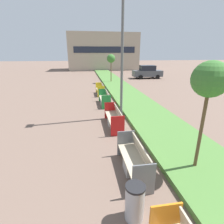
{
  "coord_description": "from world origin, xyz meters",
  "views": [
    {
      "loc": [
        -0.48,
        1.97,
        3.55
      ],
      "look_at": [
        0.9,
        10.58,
        0.6
      ],
      "focal_mm": 28.0,
      "sensor_mm": 36.0,
      "label": 1
    }
  ],
  "objects_px": {
    "bench_green_frame": "(105,100)",
    "sapling_tree_near": "(210,81)",
    "parked_car_distant": "(147,72)",
    "bench_yellow_frame": "(100,91)",
    "street_lamp_post": "(123,33)",
    "sapling_tree_far": "(111,59)",
    "bench_red_frame": "(114,119)",
    "litter_bin": "(135,202)",
    "bench_grey_frame": "(134,161)"
  },
  "relations": [
    {
      "from": "bench_green_frame",
      "to": "sapling_tree_near",
      "type": "xyz_separation_m",
      "value": [
        1.92,
        -7.88,
        2.48
      ]
    },
    {
      "from": "sapling_tree_near",
      "to": "parked_car_distant",
      "type": "distance_m",
      "value": 21.55
    },
    {
      "from": "bench_yellow_frame",
      "to": "street_lamp_post",
      "type": "distance_m",
      "value": 7.33
    },
    {
      "from": "bench_yellow_frame",
      "to": "sapling_tree_far",
      "type": "height_order",
      "value": "sapling_tree_far"
    },
    {
      "from": "bench_yellow_frame",
      "to": "street_lamp_post",
      "type": "height_order",
      "value": "street_lamp_post"
    },
    {
      "from": "bench_red_frame",
      "to": "sapling_tree_far",
      "type": "height_order",
      "value": "sapling_tree_far"
    },
    {
      "from": "street_lamp_post",
      "to": "parked_car_distant",
      "type": "xyz_separation_m",
      "value": [
        7.17,
        15.53,
        -3.58
      ]
    },
    {
      "from": "sapling_tree_near",
      "to": "litter_bin",
      "type": "bearing_deg",
      "value": -150.43
    },
    {
      "from": "bench_red_frame",
      "to": "bench_yellow_frame",
      "type": "bearing_deg",
      "value": 90.04
    },
    {
      "from": "litter_bin",
      "to": "parked_car_distant",
      "type": "bearing_deg",
      "value": 69.48
    },
    {
      "from": "litter_bin",
      "to": "street_lamp_post",
      "type": "height_order",
      "value": "street_lamp_post"
    },
    {
      "from": "litter_bin",
      "to": "sapling_tree_near",
      "type": "xyz_separation_m",
      "value": [
        2.38,
        1.35,
        2.4
      ]
    },
    {
      "from": "bench_green_frame",
      "to": "street_lamp_post",
      "type": "bearing_deg",
      "value": -77.57
    },
    {
      "from": "bench_yellow_frame",
      "to": "sapling_tree_far",
      "type": "xyz_separation_m",
      "value": [
        1.93,
        6.26,
        2.52
      ]
    },
    {
      "from": "bench_yellow_frame",
      "to": "bench_grey_frame",
      "type": "bearing_deg",
      "value": -90.0
    },
    {
      "from": "street_lamp_post",
      "to": "parked_car_distant",
      "type": "height_order",
      "value": "street_lamp_post"
    },
    {
      "from": "bench_red_frame",
      "to": "street_lamp_post",
      "type": "relative_size",
      "value": 0.28
    },
    {
      "from": "bench_green_frame",
      "to": "parked_car_distant",
      "type": "distance_m",
      "value": 14.96
    },
    {
      "from": "parked_car_distant",
      "to": "sapling_tree_near",
      "type": "bearing_deg",
      "value": -103.06
    },
    {
      "from": "bench_grey_frame",
      "to": "litter_bin",
      "type": "height_order",
      "value": "bench_grey_frame"
    },
    {
      "from": "bench_grey_frame",
      "to": "bench_green_frame",
      "type": "height_order",
      "value": "same"
    },
    {
      "from": "bench_green_frame",
      "to": "street_lamp_post",
      "type": "relative_size",
      "value": 0.27
    },
    {
      "from": "bench_grey_frame",
      "to": "sapling_tree_far",
      "type": "bearing_deg",
      "value": 83.59
    },
    {
      "from": "bench_green_frame",
      "to": "parked_car_distant",
      "type": "xyz_separation_m",
      "value": [
        7.78,
        12.76,
        0.54
      ]
    },
    {
      "from": "sapling_tree_far",
      "to": "bench_red_frame",
      "type": "bearing_deg",
      "value": -98.13
    },
    {
      "from": "litter_bin",
      "to": "sapling_tree_far",
      "type": "bearing_deg",
      "value": 82.78
    },
    {
      "from": "street_lamp_post",
      "to": "bench_yellow_frame",
      "type": "bearing_deg",
      "value": 95.82
    },
    {
      "from": "bench_grey_frame",
      "to": "bench_green_frame",
      "type": "relative_size",
      "value": 0.91
    },
    {
      "from": "litter_bin",
      "to": "sapling_tree_far",
      "type": "xyz_separation_m",
      "value": [
        2.38,
        18.75,
        2.44
      ]
    },
    {
      "from": "bench_red_frame",
      "to": "street_lamp_post",
      "type": "distance_m",
      "value": 4.33
    },
    {
      "from": "sapling_tree_far",
      "to": "parked_car_distant",
      "type": "height_order",
      "value": "sapling_tree_far"
    },
    {
      "from": "bench_grey_frame",
      "to": "litter_bin",
      "type": "relative_size",
      "value": 2.27
    },
    {
      "from": "street_lamp_post",
      "to": "bench_grey_frame",
      "type": "bearing_deg",
      "value": -97.18
    },
    {
      "from": "bench_green_frame",
      "to": "sapling_tree_far",
      "type": "bearing_deg",
      "value": 78.57
    },
    {
      "from": "bench_green_frame",
      "to": "parked_car_distant",
      "type": "relative_size",
      "value": 0.52
    },
    {
      "from": "street_lamp_post",
      "to": "sapling_tree_near",
      "type": "bearing_deg",
      "value": -75.58
    },
    {
      "from": "litter_bin",
      "to": "sapling_tree_near",
      "type": "bearing_deg",
      "value": 29.57
    },
    {
      "from": "litter_bin",
      "to": "street_lamp_post",
      "type": "bearing_deg",
      "value": 80.66
    },
    {
      "from": "bench_yellow_frame",
      "to": "parked_car_distant",
      "type": "xyz_separation_m",
      "value": [
        7.79,
        9.51,
        0.55
      ]
    },
    {
      "from": "bench_green_frame",
      "to": "bench_yellow_frame",
      "type": "height_order",
      "value": "same"
    },
    {
      "from": "bench_grey_frame",
      "to": "litter_bin",
      "type": "bearing_deg",
      "value": -105.74
    },
    {
      "from": "sapling_tree_near",
      "to": "parked_car_distant",
      "type": "bearing_deg",
      "value": 74.16
    },
    {
      "from": "bench_red_frame",
      "to": "bench_grey_frame",
      "type": "bearing_deg",
      "value": -90.06
    },
    {
      "from": "street_lamp_post",
      "to": "sapling_tree_far",
      "type": "relative_size",
      "value": 2.4
    },
    {
      "from": "street_lamp_post",
      "to": "sapling_tree_near",
      "type": "height_order",
      "value": "street_lamp_post"
    },
    {
      "from": "litter_bin",
      "to": "parked_car_distant",
      "type": "relative_size",
      "value": 0.21
    },
    {
      "from": "litter_bin",
      "to": "street_lamp_post",
      "type": "distance_m",
      "value": 7.7
    },
    {
      "from": "parked_car_distant",
      "to": "litter_bin",
      "type": "bearing_deg",
      "value": -107.74
    },
    {
      "from": "bench_grey_frame",
      "to": "parked_car_distant",
      "type": "xyz_separation_m",
      "value": [
        7.78,
        20.4,
        0.55
      ]
    },
    {
      "from": "bench_grey_frame",
      "to": "bench_yellow_frame",
      "type": "bearing_deg",
      "value": 90.0
    }
  ]
}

